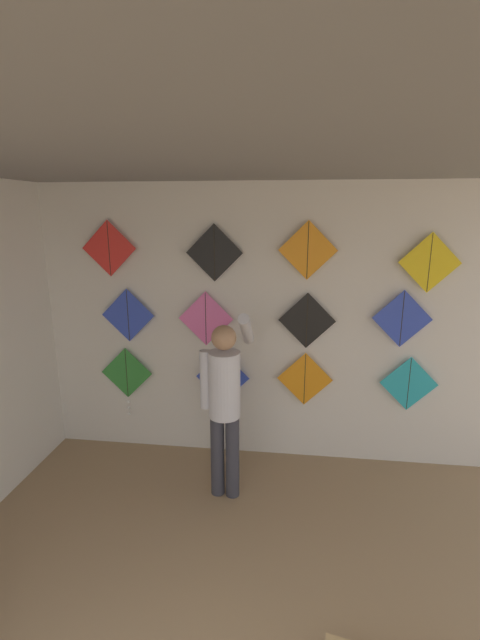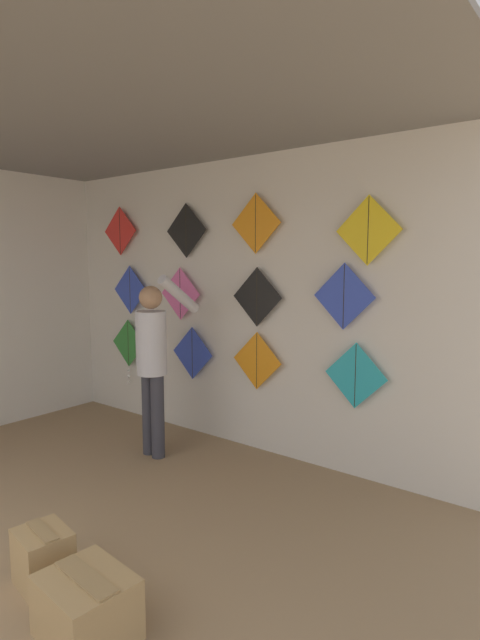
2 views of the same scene
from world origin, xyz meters
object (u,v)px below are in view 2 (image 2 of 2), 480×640
Objects in this scene: kite_1 at (192,353)px; kite_7 at (344,296)px; kite_6 at (257,297)px; kite_11 at (368,230)px; cardboard_box_spare at (43,558)px; kite_4 at (130,290)px; kite_3 at (355,376)px; kite_9 at (186,231)px; kite_8 at (120,231)px; kite_5 at (180,294)px; cardboard_box at (87,607)px; shopkeeper at (153,355)px; kite_0 at (128,346)px; kite_2 at (257,361)px; kite_10 at (256,224)px.

kite_7 reaches higher than kite_1.
kite_6 is 1.00× the size of kite_11.
kite_7 is at bearing 74.31° from cardboard_box_spare.
kite_4 is 2.94m from kite_11.
kite_9 is at bearing 180.00° from kite_3.
kite_7 is 2.91m from kite_8.
kite_5 is 1.00× the size of kite_6.
cardboard_box is 3.56m from kite_9.
shopkeeper reaches higher than kite_3.
kite_9 is (-0.20, 0.67, 1.17)m from shopkeeper.
kite_7 is at bearing 0.00° from kite_6.
kite_0 is at bearing 155.36° from shopkeeper.
kite_7 is (2.69, 0.00, 0.05)m from kite_4.
cardboard_box is 0.86× the size of kite_9.
kite_3 is at bearing 0.00° from kite_2.
kite_2 is 1.00× the size of kite_6.
kite_1 is 1.84m from kite_3.
kite_9 is at bearing 111.77° from shopkeeper.
kite_4 reaches higher than kite_0.
kite_1 is 1.00× the size of kite_9.
kite_7 reaches higher than kite_3.
kite_9 reaches higher than kite_2.
kite_9 reaches higher than kite_3.
kite_2 is (0.84, 0.00, 0.02)m from kite_1.
shopkeeper is 4.88× the size of cardboard_box_spare.
kite_3 is 1.00× the size of kite_4.
kite_9 is (-1.79, 0.00, 0.60)m from kite_7.
kite_3 is 1.00× the size of kite_11.
kite_4 is at bearing 180.00° from kite_9.
kite_0 is (-2.62, 2.45, 0.67)m from cardboard_box.
shopkeeper is 0.90m from kite_5.
kite_10 reaches higher than shopkeeper.
kite_6 is at bearing 180.00° from kite_2.
cardboard_box_spare is 3.79m from kite_8.
cardboard_box_spare is 0.63× the size of kite_6.
kite_5 is (0.87, 0.00, 0.66)m from kite_0.
kite_2 reaches higher than kite_0.
shopkeeper reaches higher than cardboard_box.
kite_1 is 0.84m from kite_2.
kite_2 is 2.34m from kite_8.
kite_3 is (0.79, 2.36, 0.73)m from cardboard_box_spare.
kite_0 is 1.38× the size of kite_2.
kite_3 is (2.87, 0.00, 0.07)m from kite_0.
kite_6 is (-0.75, 2.45, 1.34)m from cardboard_box.
kite_3 is at bearing 0.00° from kite_1.
cardboard_box is 0.62× the size of kite_0.
kite_7 is (0.13, 2.45, 1.38)m from cardboard_box.
kite_11 reaches higher than kite_1.
kite_1 is at bearing 0.00° from kite_4.
kite_1 is at bearing 0.00° from kite_8.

